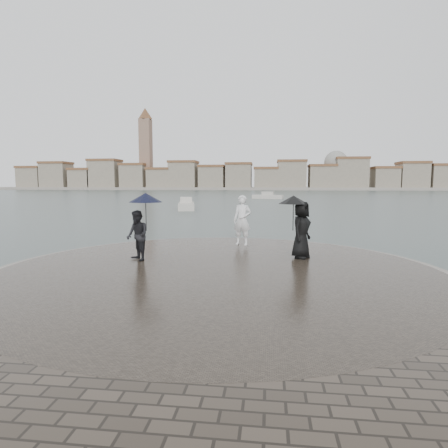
# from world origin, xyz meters

# --- Properties ---
(ground) EXTENTS (400.00, 400.00, 0.00)m
(ground) POSITION_xyz_m (0.00, 0.00, 0.00)
(ground) COLOR #2B3835
(ground) RESTS_ON ground
(kerb_ring) EXTENTS (12.50, 12.50, 0.32)m
(kerb_ring) POSITION_xyz_m (0.00, 3.50, 0.16)
(kerb_ring) COLOR gray
(kerb_ring) RESTS_ON ground
(quay_tip) EXTENTS (11.90, 11.90, 0.36)m
(quay_tip) POSITION_xyz_m (0.00, 3.50, 0.18)
(quay_tip) COLOR #2D261E
(quay_tip) RESTS_ON ground
(statue) EXTENTS (0.78, 0.61, 1.89)m
(statue) POSITION_xyz_m (0.36, 7.59, 1.31)
(statue) COLOR white
(statue) RESTS_ON quay_tip
(visitor_left) EXTENTS (1.22, 1.07, 2.04)m
(visitor_left) POSITION_xyz_m (-2.49, 4.31, 1.47)
(visitor_left) COLOR black
(visitor_left) RESTS_ON quay_tip
(visitor_right) EXTENTS (1.18, 1.10, 1.95)m
(visitor_right) POSITION_xyz_m (2.31, 5.29, 1.45)
(visitor_right) COLOR black
(visitor_right) RESTS_ON quay_tip
(far_skyline) EXTENTS (260.00, 20.00, 37.00)m
(far_skyline) POSITION_xyz_m (-6.29, 160.71, 5.61)
(far_skyline) COLOR gray
(far_skyline) RESTS_ON ground
(boats) EXTENTS (37.71, 33.60, 1.50)m
(boats) POSITION_xyz_m (6.71, 43.13, 0.38)
(boats) COLOR beige
(boats) RESTS_ON ground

